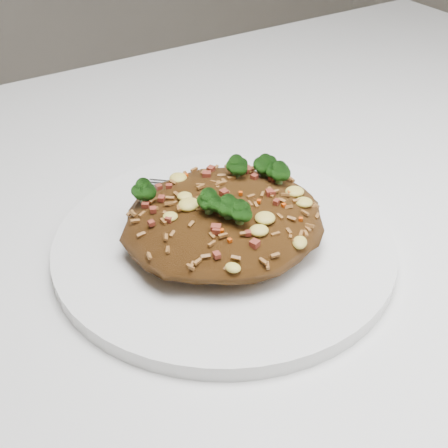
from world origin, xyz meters
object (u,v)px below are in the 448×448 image
(plate, at_px, (224,244))
(fork, at_px, (235,192))
(dining_table, at_px, (270,245))
(fried_rice, at_px, (224,213))

(plate, height_order, fork, fork)
(dining_table, relative_size, fork, 9.18)
(fork, bearing_deg, fried_rice, -88.76)
(fried_rice, xyz_separation_m, fork, (0.05, 0.05, -0.02))
(plate, xyz_separation_m, fork, (0.05, 0.05, 0.01))
(plate, distance_m, fork, 0.07)
(plate, xyz_separation_m, fried_rice, (0.00, 0.00, 0.03))
(dining_table, distance_m, plate, 0.17)
(fried_rice, distance_m, fork, 0.08)
(dining_table, distance_m, fork, 0.13)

